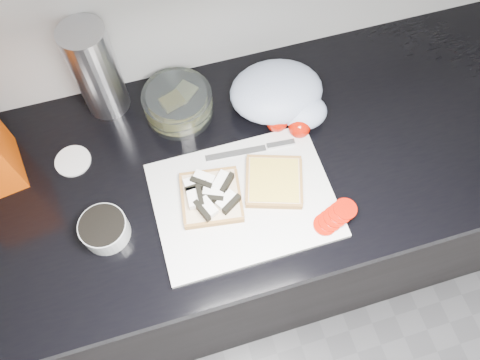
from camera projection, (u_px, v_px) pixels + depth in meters
name	position (u px, v px, depth m)	size (l,w,h in m)	color
base_cabinet	(194.00, 241.00, 1.51)	(3.50, 0.60, 0.86)	black
countertop	(177.00, 179.00, 1.11)	(3.50, 0.64, 0.04)	black
cutting_board	(244.00, 200.00, 1.06)	(0.40, 0.30, 0.01)	silver
bread_left	(211.00, 196.00, 1.04)	(0.16, 0.16, 0.04)	beige
bread_right	(274.00, 182.00, 1.06)	(0.17, 0.17, 0.02)	beige
tomato_slices	(335.00, 217.00, 1.02)	(0.12, 0.08, 0.02)	#A91003
knife	(262.00, 148.00, 1.11)	(0.22, 0.03, 0.01)	#B7B7BC
seed_tub	(104.00, 229.00, 1.00)	(0.10, 0.10, 0.05)	#AEB3B3
tub_lid	(73.00, 161.00, 1.11)	(0.08, 0.08, 0.01)	white
glass_bowl	(178.00, 104.00, 1.14)	(0.17, 0.17, 0.07)	silver
steel_canister	(96.00, 71.00, 1.07)	(0.10, 0.10, 0.25)	#ACADB1
grocery_bag	(280.00, 95.00, 1.14)	(0.24, 0.22, 0.10)	#A9B8D1
whole_tomatoes	(288.00, 124.00, 1.13)	(0.10, 0.09, 0.05)	#A91003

